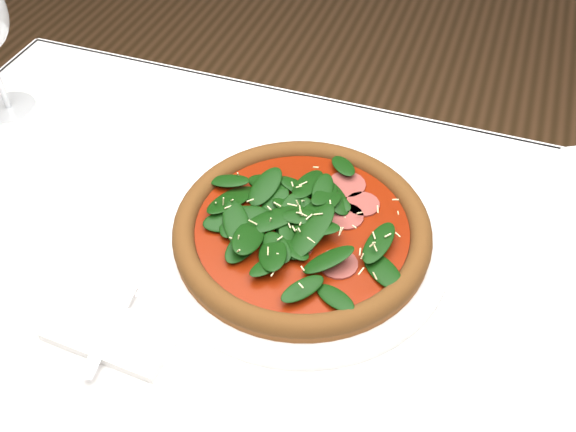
% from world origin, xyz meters
% --- Properties ---
extents(dining_table, '(1.21, 0.81, 0.75)m').
position_xyz_m(dining_table, '(0.00, 0.00, 0.65)').
color(dining_table, silver).
rests_on(dining_table, ground).
extents(plate, '(0.38, 0.38, 0.02)m').
position_xyz_m(plate, '(0.01, 0.09, 0.76)').
color(plate, white).
rests_on(plate, dining_table).
extents(pizza, '(0.43, 0.43, 0.04)m').
position_xyz_m(pizza, '(0.01, 0.09, 0.78)').
color(pizza, brown).
rests_on(pizza, plate).
extents(napkin, '(0.15, 0.08, 0.01)m').
position_xyz_m(napkin, '(-0.14, -0.12, 0.76)').
color(napkin, silver).
rests_on(napkin, dining_table).
extents(fork, '(0.04, 0.16, 0.00)m').
position_xyz_m(fork, '(-0.15, -0.09, 0.76)').
color(fork, silver).
rests_on(fork, napkin).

